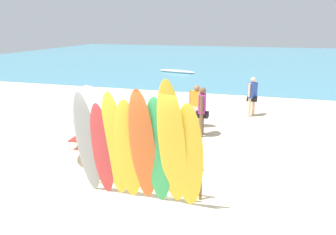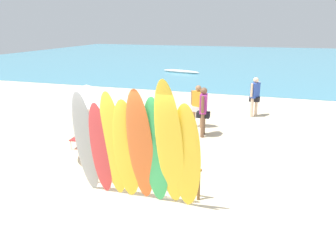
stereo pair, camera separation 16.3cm
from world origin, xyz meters
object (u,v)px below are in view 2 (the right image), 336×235
(surfboard_rack, at_px, (143,168))
(surfboard_yellow_6, at_px, (170,147))
(beach_chair_red, at_px, (82,133))
(surfboard_green_5, at_px, (156,152))
(beachgoer_strolling, at_px, (203,108))
(surfboard_yellow_2, at_px, (113,146))
(beach_umbrella, at_px, (87,92))
(surfboard_yellow_7, at_px, (186,158))
(distant_boat, at_px, (181,71))
(surfboard_grey_0, at_px, (86,143))
(beach_chair_blue, at_px, (119,126))
(surfboard_yellow_3, at_px, (127,150))
(beachgoer_near_rack, at_px, (198,103))
(surfboard_red_1, at_px, (101,149))
(beachgoer_by_water, at_px, (255,94))
(surfboard_orange_4, at_px, (140,147))

(surfboard_rack, height_order, surfboard_yellow_6, surfboard_yellow_6)
(beach_chair_red, bearing_deg, surfboard_green_5, -42.31)
(surfboard_rack, height_order, beachgoer_strolling, beachgoer_strolling)
(surfboard_yellow_2, relative_size, beach_umbrella, 1.10)
(surfboard_yellow_7, bearing_deg, distant_boat, 104.67)
(surfboard_rack, relative_size, surfboard_grey_0, 1.11)
(surfboard_rack, distance_m, beach_chair_blue, 3.83)
(surfboard_yellow_3, xyz_separation_m, beach_chair_blue, (-1.97, 3.62, -0.73))
(surfboard_yellow_6, bearing_deg, beachgoer_near_rack, 99.71)
(surfboard_yellow_3, distance_m, beach_umbrella, 2.72)
(surfboard_red_1, xyz_separation_m, distant_boat, (-3.47, 19.13, -0.98))
(surfboard_yellow_3, bearing_deg, distant_boat, 97.94)
(surfboard_green_5, xyz_separation_m, beachgoer_by_water, (1.52, 7.82, -0.26))
(surfboard_grey_0, relative_size, surfboard_red_1, 1.10)
(surfboard_yellow_2, bearing_deg, surfboard_green_5, 0.85)
(beachgoer_strolling, distance_m, beach_umbrella, 4.08)
(beachgoer_strolling, relative_size, beachgoer_near_rack, 1.06)
(surfboard_yellow_2, height_order, beachgoer_strolling, surfboard_yellow_2)
(surfboard_green_5, xyz_separation_m, beach_chair_red, (-3.38, 2.59, -0.77))
(surfboard_yellow_3, height_order, surfboard_green_5, surfboard_green_5)
(surfboard_orange_4, height_order, surfboard_yellow_7, surfboard_orange_4)
(surfboard_red_1, bearing_deg, beach_umbrella, 124.52)
(beach_chair_red, bearing_deg, beach_umbrella, -51.44)
(surfboard_yellow_7, height_order, beach_umbrella, surfboard_yellow_7)
(beach_chair_red, height_order, beach_umbrella, beach_umbrella)
(surfboard_rack, bearing_deg, beachgoer_near_rack, 88.85)
(beachgoer_strolling, xyz_separation_m, beachgoer_near_rack, (-0.39, 0.90, -0.06))
(distant_boat, bearing_deg, beachgoer_near_rack, -72.08)
(surfboard_yellow_3, relative_size, surfboard_yellow_6, 0.81)
(beach_chair_blue, xyz_separation_m, distant_boat, (-2.12, 15.53, -0.31))
(surfboard_orange_4, bearing_deg, beachgoer_by_water, 74.56)
(surfboard_green_5, bearing_deg, beach_chair_red, 145.03)
(surfboard_yellow_2, bearing_deg, beachgoer_strolling, 79.75)
(surfboard_rack, bearing_deg, surfboard_red_1, -151.39)
(surfboard_rack, distance_m, distant_boat, 19.18)
(surfboard_yellow_2, height_order, surfboard_yellow_6, surfboard_yellow_6)
(surfboard_yellow_3, distance_m, beach_chair_red, 3.83)
(surfboard_yellow_2, height_order, beach_umbrella, surfboard_yellow_2)
(beachgoer_near_rack, bearing_deg, surfboard_yellow_3, -77.74)
(beach_umbrella, bearing_deg, surfboard_rack, -31.33)
(surfboard_rack, bearing_deg, beachgoer_strolling, 83.45)
(beachgoer_strolling, distance_m, distant_boat, 15.21)
(surfboard_green_5, distance_m, beach_chair_red, 4.33)
(surfboard_rack, distance_m, surfboard_yellow_3, 0.76)
(surfboard_orange_4, relative_size, beach_chair_red, 3.13)
(distant_boat, bearing_deg, surfboard_rack, -77.14)
(surfboard_grey_0, height_order, beach_chair_blue, surfboard_grey_0)
(surfboard_yellow_2, xyz_separation_m, surfboard_yellow_6, (1.30, -0.14, 0.18))
(beachgoer_near_rack, bearing_deg, beach_chair_blue, -123.18)
(beach_umbrella, bearing_deg, surfboard_green_5, -34.02)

